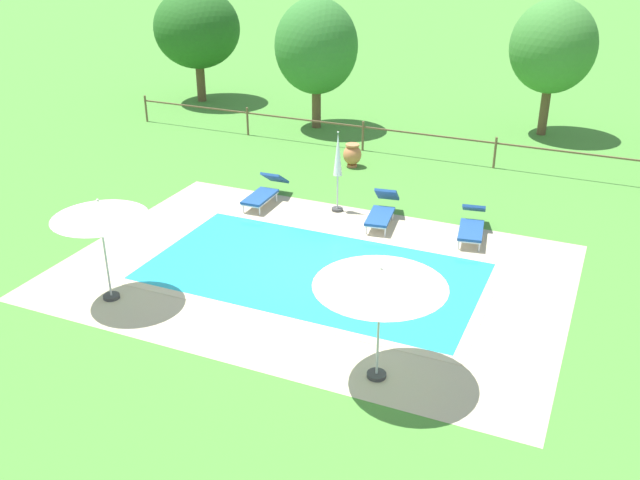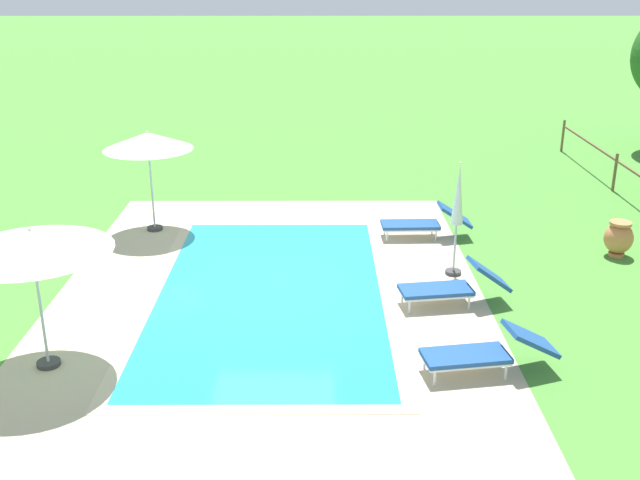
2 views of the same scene
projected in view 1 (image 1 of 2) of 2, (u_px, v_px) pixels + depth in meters
ground_plane at (313, 272)px, 16.62m from camera, size 160.00×160.00×0.00m
pool_deck_paving at (313, 271)px, 16.62m from camera, size 11.62×8.04×0.01m
swimming_pool_water at (313, 271)px, 16.62m from camera, size 7.76×4.18×0.01m
pool_coping_rim at (313, 271)px, 16.62m from camera, size 8.24×4.66×0.01m
sun_lounger_north_near_steps at (382, 210)px, 19.02m from camera, size 0.88×2.06×0.84m
sun_lounger_north_mid at (264, 192)px, 20.28m from camera, size 0.66×2.04×0.79m
sun_lounger_north_far at (472, 224)px, 18.22m from camera, size 0.92×2.12×0.75m
patio_umbrella_open_foreground at (381, 278)px, 12.03m from camera, size 2.35×2.35×2.28m
patio_umbrella_open_by_bench at (99, 210)px, 14.59m from camera, size 2.02×2.02×2.36m
patio_umbrella_closed_row_mid_west at (338, 161)px, 19.31m from camera, size 0.32×0.32×2.32m
terracotta_urn_near_fence at (352, 155)px, 23.14m from camera, size 0.60×0.60×0.77m
perimeter_fence at (427, 139)px, 23.72m from camera, size 23.08×0.08×1.05m
tree_far_west at (316, 47)px, 26.17m from camera, size 3.11×3.11×4.85m
tree_west_mid at (197, 29)px, 29.87m from camera, size 3.64×3.64×4.78m
tree_east_mid at (553, 47)px, 25.24m from camera, size 3.08×3.08×4.92m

